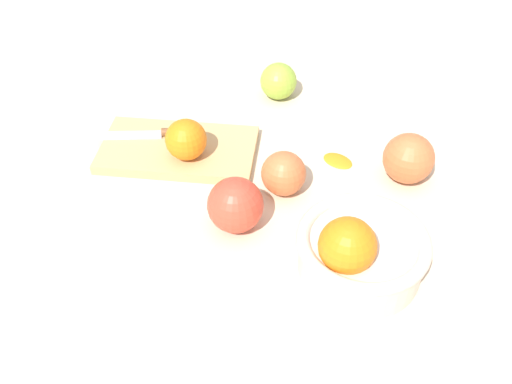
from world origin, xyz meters
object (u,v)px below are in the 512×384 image
(cutting_board, at_px, (178,150))
(apple_back_left, at_px, (284,173))
(bowl, at_px, (359,251))
(apple_front_left, at_px, (409,158))
(knife, at_px, (155,133))
(orange_on_board, at_px, (186,140))
(apple_front_right, at_px, (278,81))
(apple_back_center, at_px, (235,205))

(cutting_board, distance_m, apple_back_left, 0.20)
(bowl, bearing_deg, cutting_board, -23.85)
(apple_front_left, bearing_deg, knife, 7.75)
(apple_back_left, xyz_separation_m, apple_front_left, (-0.17, -0.10, 0.01))
(orange_on_board, height_order, knife, orange_on_board)
(orange_on_board, bearing_deg, apple_back_left, 177.26)
(apple_front_right, bearing_deg, knife, 54.46)
(orange_on_board, distance_m, knife, 0.09)
(apple_back_left, distance_m, apple_front_left, 0.20)
(cutting_board, bearing_deg, bowl, 156.15)
(bowl, xyz_separation_m, apple_back_left, (0.14, -0.12, -0.01))
(knife, relative_size, apple_front_right, 2.19)
(cutting_board, relative_size, orange_on_board, 3.83)
(bowl, distance_m, knife, 0.42)
(apple_back_left, height_order, apple_front_right, same)
(bowl, height_order, apple_front_left, bowl)
(orange_on_board, bearing_deg, cutting_board, -34.90)
(knife, distance_m, apple_front_left, 0.42)
(orange_on_board, xyz_separation_m, apple_front_right, (-0.07, -0.24, -0.02))
(orange_on_board, xyz_separation_m, apple_back_center, (-0.13, 0.10, -0.01))
(apple_back_center, bearing_deg, knife, -33.98)
(apple_front_left, relative_size, apple_back_center, 0.98)
(orange_on_board, bearing_deg, apple_back_center, 140.50)
(cutting_board, bearing_deg, orange_on_board, 145.10)
(cutting_board, relative_size, apple_back_left, 3.69)
(bowl, distance_m, cutting_board, 0.37)
(knife, xyz_separation_m, apple_back_center, (-0.20, 0.13, 0.02))
(cutting_board, bearing_deg, apple_front_right, -114.64)
(apple_front_left, bearing_deg, apple_back_left, 28.91)
(bowl, bearing_deg, apple_back_left, -40.41)
(apple_front_right, distance_m, apple_front_left, 0.31)
(cutting_board, relative_size, knife, 1.70)
(orange_on_board, distance_m, apple_front_left, 0.35)
(cutting_board, xyz_separation_m, apple_front_right, (-0.10, -0.22, 0.03))
(apple_front_right, bearing_deg, orange_on_board, 72.70)
(bowl, xyz_separation_m, knife, (0.38, -0.16, -0.02))
(apple_back_left, bearing_deg, bowl, 139.59)
(bowl, bearing_deg, apple_front_right, -57.59)
(bowl, relative_size, orange_on_board, 2.61)
(orange_on_board, relative_size, apple_front_left, 0.84)
(orange_on_board, relative_size, apple_back_left, 0.96)
(apple_front_left, bearing_deg, apple_front_right, -29.99)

